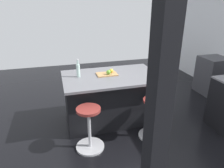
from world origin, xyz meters
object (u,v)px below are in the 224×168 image
Objects in this scene: kitchen_island at (111,98)px; apple_yellow at (111,71)px; apple_green at (109,72)px; water_bottle at (78,70)px; stool_by_window at (153,120)px; oven_range at (212,75)px; stool_middle at (89,130)px; cutting_board at (107,74)px.

apple_yellow is (-0.03, -0.06, 0.51)m from kitchen_island.
apple_yellow is at bearing -132.56° from apple_green.
water_bottle reaches higher than apple_green.
apple_yellow is (0.49, -0.76, 0.64)m from stool_by_window.
oven_range is 2.88m from apple_green.
kitchen_island is 2.42× the size of stool_middle.
stool_by_window is at bearing 126.86° from kitchen_island.
oven_range is 2.54m from stool_by_window.
water_bottle is at bearing -87.60° from stool_middle.
cutting_board is at bearing -122.63° from stool_middle.
kitchen_island is at bearing -53.14° from stool_by_window.
oven_range is at bearing -158.75° from stool_middle.
apple_yellow is (-0.09, -0.03, 0.05)m from cutting_board.
cutting_board is 4.41× the size of apple_green.
cutting_board is 0.51m from water_bottle.
oven_range is 2.88m from cutting_board.
apple_green is at bearing -125.45° from stool_middle.
cutting_board is 1.15× the size of water_bottle.
stool_middle is at bearing 0.00° from stool_by_window.
apple_yellow is (-0.56, -0.76, 0.64)m from stool_middle.
stool_by_window is at bearing 123.05° from apple_yellow.
stool_by_window is 9.54× the size of apple_yellow.
oven_range is 2.78m from kitchen_island.
apple_green is at bearing 25.96° from kitchen_island.
oven_range is 2.84× the size of water_bottle.
stool_middle is (1.05, 0.00, 0.00)m from stool_by_window.
oven_range is 1.28× the size of stool_middle.
oven_range is 12.20× the size of apple_yellow.
stool_middle is 8.50× the size of apple_green.
apple_green is (0.04, 0.02, 0.51)m from kitchen_island.
kitchen_island is (2.73, 0.56, 0.02)m from oven_range.
water_bottle reaches higher than cutting_board.
stool_middle is 1.06m from apple_green.
apple_green is at bearing 111.95° from cutting_board.
cutting_board is 4.95× the size of apple_yellow.
apple_yellow is 0.23× the size of water_bottle.
cutting_board reaches higher than oven_range.
apple_yellow reaches higher than cutting_board.
oven_range is 1.28× the size of stool_by_window.
water_bottle reaches higher than oven_range.
apple_yellow is at bearing -160.94° from cutting_board.
cutting_board is at bearing 10.90° from oven_range.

